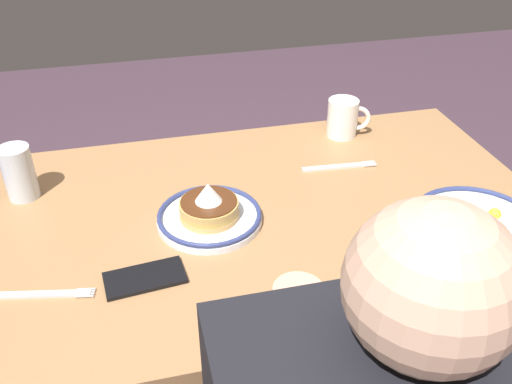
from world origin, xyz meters
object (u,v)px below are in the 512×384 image
drinking_glass (19,175)px  fork_far (39,294)px  cell_phone (145,278)px  plate_near_main (209,213)px  fork_near (340,166)px  coffee_mug (344,118)px  plate_center_pancakes (478,225)px

drinking_glass → fork_far: size_ratio=0.62×
drinking_glass → cell_phone: size_ratio=0.84×
plate_near_main → fork_near: size_ratio=1.18×
plate_near_main → fork_near: 0.37m
coffee_mug → fork_near: coffee_mug is taller
cell_phone → fork_near: 0.56m
fork_far → plate_center_pancakes: bearing=179.2°
plate_near_main → plate_center_pancakes: 0.54m
plate_near_main → plate_center_pancakes: (-0.52, 0.16, -0.01)m
cell_phone → plate_center_pancakes: bearing=173.0°
plate_near_main → coffee_mug: bearing=-143.6°
coffee_mug → cell_phone: 0.71m
plate_center_pancakes → cell_phone: 0.67m
fork_near → fork_far: size_ratio=0.94×
plate_center_pancakes → plate_near_main: bearing=-16.6°
fork_near → fork_far: bearing=23.2°
plate_center_pancakes → fork_far: 0.85m
coffee_mug → cell_phone: bearing=39.0°
drinking_glass → fork_far: bearing=99.3°
plate_near_main → fork_far: plate_near_main is taller
drinking_glass → cell_phone: bearing=125.2°
drinking_glass → plate_center_pancakes: bearing=159.0°
plate_near_main → cell_phone: 0.21m
fork_near → fork_far: 0.72m
coffee_mug → fork_near: 0.18m
coffee_mug → drinking_glass: bearing=7.8°
plate_near_main → fork_near: (-0.34, -0.14, -0.02)m
plate_near_main → fork_near: plate_near_main is taller
drinking_glass → fork_far: (-0.06, 0.34, -0.05)m
plate_center_pancakes → fork_far: size_ratio=1.37×
drinking_glass → fork_far: 0.34m
drinking_glass → fork_near: (-0.72, 0.05, -0.05)m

